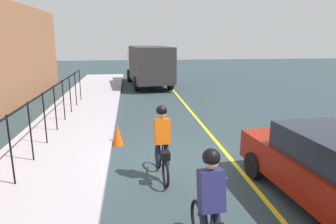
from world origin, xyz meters
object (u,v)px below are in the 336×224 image
cyclist_lead (162,143)px  box_truck_background (149,64)px  cyclist_follow (210,208)px  traffic_cone_near (117,135)px  patrol_sedan (334,169)px

cyclist_lead → box_truck_background: box_truck_background is taller
cyclist_follow → box_truck_background: (17.45, -0.18, 0.64)m
cyclist_follow → traffic_cone_near: 5.65m
patrol_sedan → traffic_cone_near: 6.10m
cyclist_follow → traffic_cone_near: size_ratio=2.64×
cyclist_lead → box_truck_background: size_ratio=0.26×
cyclist_lead → cyclist_follow: size_ratio=1.00×
traffic_cone_near → box_truck_background: bearing=-8.3°
patrol_sedan → box_truck_background: (16.26, 2.63, 0.73)m
cyclist_follow → box_truck_background: box_truck_background is taller
box_truck_background → cyclist_lead: bearing=171.6°
cyclist_follow → box_truck_background: size_ratio=0.26×
cyclist_lead → traffic_cone_near: 2.82m
cyclist_follow → patrol_sedan: (1.19, -2.81, -0.09)m
cyclist_lead → traffic_cone_near: (2.51, 1.16, -0.56)m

